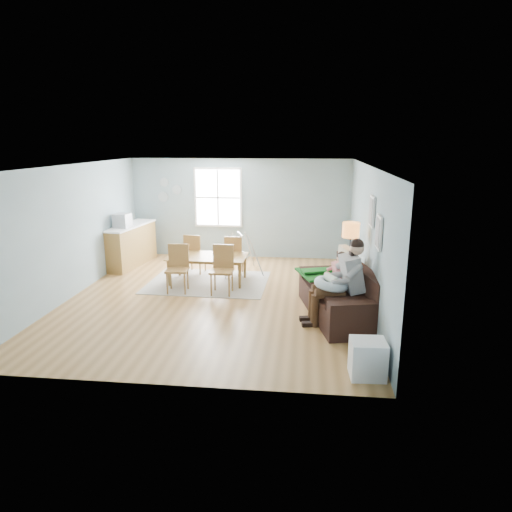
# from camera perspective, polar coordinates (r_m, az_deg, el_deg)

# --- Properties ---
(room) EXTENTS (8.40, 9.40, 3.90)m
(room) POSITION_cam_1_polar(r_m,az_deg,el_deg) (9.03, -5.30, 9.43)
(room) COLOR olive
(window) EXTENTS (1.32, 0.08, 1.62)m
(window) POSITION_cam_1_polar(r_m,az_deg,el_deg) (12.60, -4.76, 7.29)
(window) COLOR white
(window) RESTS_ON room
(pictures) EXTENTS (0.05, 1.34, 0.74)m
(pictures) POSITION_cam_1_polar(r_m,az_deg,el_deg) (7.96, 14.67, 4.23)
(pictures) COLOR white
(pictures) RESTS_ON room
(wall_plates) EXTENTS (0.67, 0.02, 0.66)m
(wall_plates) POSITION_cam_1_polar(r_m,az_deg,el_deg) (12.93, -10.95, 8.06)
(wall_plates) COLOR #8EA4AB
(wall_plates) RESTS_ON room
(sofa) EXTENTS (1.50, 2.50, 0.95)m
(sofa) POSITION_cam_1_polar(r_m,az_deg,el_deg) (8.62, 10.75, -5.23)
(sofa) COLOR black
(sofa) RESTS_ON room
(green_throw) EXTENTS (1.31, 1.22, 0.04)m
(green_throw) POSITION_cam_1_polar(r_m,az_deg,el_deg) (9.22, 8.86, -2.12)
(green_throw) COLOR #166216
(green_throw) RESTS_ON sofa
(beige_pillow) EXTENTS (0.30, 0.59, 0.57)m
(beige_pillow) POSITION_cam_1_polar(r_m,az_deg,el_deg) (9.09, 11.23, -0.73)
(beige_pillow) COLOR tan
(beige_pillow) RESTS_ON sofa
(father) EXTENTS (1.14, 0.62, 1.54)m
(father) POSITION_cam_1_polar(r_m,az_deg,el_deg) (8.12, 10.63, -2.82)
(father) COLOR gray
(father) RESTS_ON sofa
(nursing_pillow) EXTENTS (0.73, 0.72, 0.25)m
(nursing_pillow) POSITION_cam_1_polar(r_m,az_deg,el_deg) (8.10, 9.39, -3.47)
(nursing_pillow) COLOR silver
(nursing_pillow) RESTS_ON father
(infant) EXTENTS (0.28, 0.42, 0.15)m
(infant) POSITION_cam_1_polar(r_m,az_deg,el_deg) (8.10, 9.30, -2.77)
(infant) COLOR silver
(infant) RESTS_ON nursing_pillow
(toddler) EXTENTS (0.62, 0.39, 0.92)m
(toddler) POSITION_cam_1_polar(r_m,az_deg,el_deg) (8.66, 9.90, -1.90)
(toddler) COLOR silver
(toddler) RESTS_ON sofa
(floor_lamp) EXTENTS (0.33, 0.33, 1.64)m
(floor_lamp) POSITION_cam_1_polar(r_m,az_deg,el_deg) (9.03, 11.74, 2.35)
(floor_lamp) COLOR black
(floor_lamp) RESTS_ON room
(storage_cube) EXTENTS (0.50, 0.45, 0.53)m
(storage_cube) POSITION_cam_1_polar(r_m,az_deg,el_deg) (6.60, 13.71, -12.37)
(storage_cube) COLOR white
(storage_cube) RESTS_ON room
(rug) EXTENTS (2.72, 2.09, 0.01)m
(rug) POSITION_cam_1_polar(r_m,az_deg,el_deg) (10.55, -6.01, -3.27)
(rug) COLOR #A29E94
(rug) RESTS_ON room
(dining_table) EXTENTS (1.77, 1.00, 0.62)m
(dining_table) POSITION_cam_1_polar(r_m,az_deg,el_deg) (10.46, -6.05, -1.68)
(dining_table) COLOR brown
(dining_table) RESTS_ON rug
(chair_sw) EXTENTS (0.50, 0.50, 1.02)m
(chair_sw) POSITION_cam_1_polar(r_m,az_deg,el_deg) (9.91, -9.74, -1.07)
(chair_sw) COLOR olive
(chair_sw) RESTS_ON rug
(chair_se) EXTENTS (0.47, 0.47, 1.04)m
(chair_se) POSITION_cam_1_polar(r_m,az_deg,el_deg) (9.67, -4.22, -1.22)
(chair_se) COLOR olive
(chair_se) RESTS_ON rug
(chair_nw) EXTENTS (0.50, 0.50, 0.98)m
(chair_nw) POSITION_cam_1_polar(r_m,az_deg,el_deg) (11.14, -7.76, 0.59)
(chair_nw) COLOR olive
(chair_nw) RESTS_ON rug
(chair_ne) EXTENTS (0.45, 0.45, 0.97)m
(chair_ne) POSITION_cam_1_polar(r_m,az_deg,el_deg) (10.93, -2.80, 0.41)
(chair_ne) COLOR olive
(chair_ne) RESTS_ON rug
(counter) EXTENTS (0.81, 1.96, 1.06)m
(counter) POSITION_cam_1_polar(r_m,az_deg,el_deg) (12.27, -15.39, 1.36)
(counter) COLOR brown
(counter) RESTS_ON room
(monitor) EXTENTS (0.41, 0.39, 0.35)m
(monitor) POSITION_cam_1_polar(r_m,az_deg,el_deg) (11.82, -16.40, 4.28)
(monitor) COLOR #A4A4A8
(monitor) RESTS_ON counter
(baby_swing) EXTENTS (1.24, 1.25, 0.98)m
(baby_swing) POSITION_cam_1_polar(r_m,az_deg,el_deg) (11.15, -1.98, 0.07)
(baby_swing) COLOR #A4A4A8
(baby_swing) RESTS_ON room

